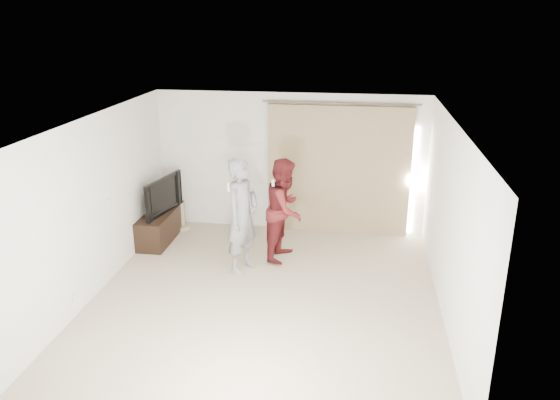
% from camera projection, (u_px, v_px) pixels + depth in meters
% --- Properties ---
extents(floor, '(5.50, 5.50, 0.00)m').
position_uv_depth(floor, '(265.00, 297.00, 8.01)').
color(floor, '#BEAD8E').
rests_on(floor, ground).
extents(wall_back, '(5.00, 0.04, 2.60)m').
position_uv_depth(wall_back, '(290.00, 163.00, 10.15)').
color(wall_back, white).
rests_on(wall_back, ground).
extents(wall_left, '(0.04, 5.50, 2.60)m').
position_uv_depth(wall_left, '(96.00, 206.00, 7.93)').
color(wall_left, white).
rests_on(wall_left, ground).
extents(ceiling, '(5.00, 5.50, 0.01)m').
position_uv_depth(ceiling, '(264.00, 122.00, 7.15)').
color(ceiling, white).
rests_on(ceiling, wall_back).
extents(curtain, '(2.80, 0.11, 2.46)m').
position_uv_depth(curtain, '(339.00, 171.00, 9.99)').
color(curtain, tan).
rests_on(curtain, ground).
extents(tv_console, '(0.48, 1.37, 0.53)m').
position_uv_depth(tv_console, '(161.00, 226.00, 9.97)').
color(tv_console, black).
rests_on(tv_console, ground).
extents(tv, '(0.38, 1.15, 0.66)m').
position_uv_depth(tv, '(158.00, 195.00, 9.77)').
color(tv, black).
rests_on(tv, tv_console).
extents(scratching_post, '(0.39, 0.39, 0.52)m').
position_uv_depth(scratching_post, '(179.00, 218.00, 10.47)').
color(scratching_post, tan).
rests_on(scratching_post, ground).
extents(person_man, '(0.66, 0.79, 1.86)m').
position_uv_depth(person_man, '(242.00, 216.00, 8.58)').
color(person_man, slate).
rests_on(person_man, ground).
extents(person_woman, '(0.82, 0.96, 1.73)m').
position_uv_depth(person_woman, '(285.00, 209.00, 9.04)').
color(person_woman, '#581719').
rests_on(person_woman, ground).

